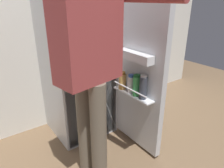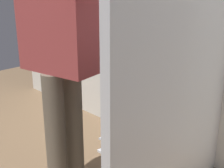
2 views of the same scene
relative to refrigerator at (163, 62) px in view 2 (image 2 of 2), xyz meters
The scene contains 2 objects.
refrigerator is the anchor object (origin of this frame).
person 0.68m from the refrigerator, 113.03° to the right, with size 0.64×0.70×1.68m.
Camera 2 is at (1.15, -1.12, 1.33)m, focal length 49.76 mm.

